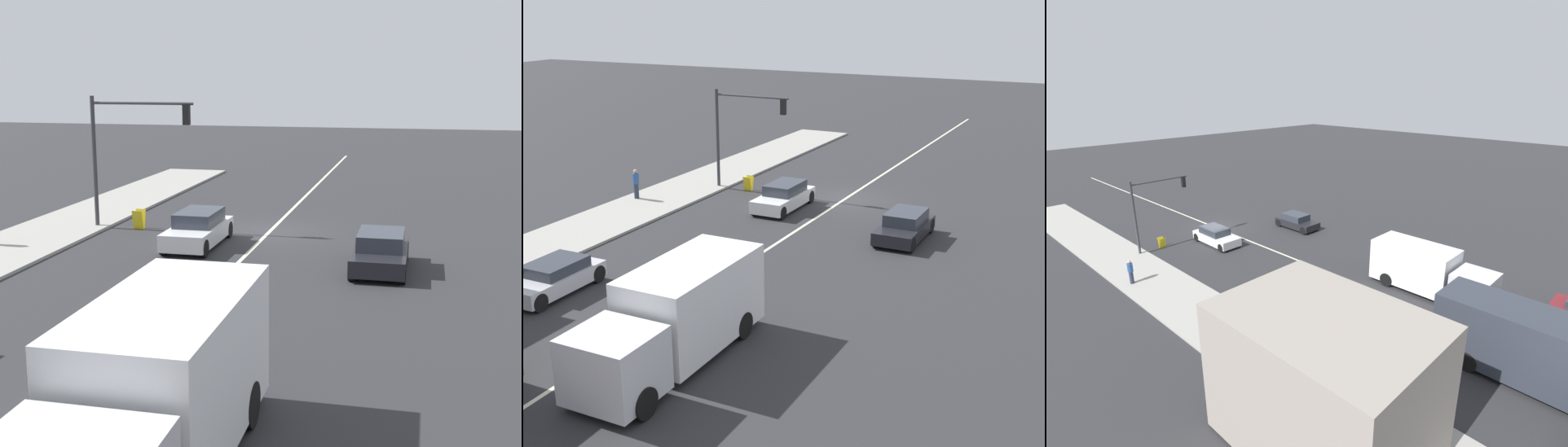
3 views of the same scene
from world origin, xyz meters
The scene contains 7 objects.
ground_plane centered at (0.00, 18.00, 0.00)m, with size 160.00×160.00×0.00m, color #2B2B2D.
lane_marking_center centered at (0.00, 0.00, 0.00)m, with size 0.16×60.00×0.01m, color beige.
traffic_signal_main centered at (6.12, 0.98, 3.90)m, with size 4.59×0.34×5.60m.
warning_aframe_sign centered at (5.66, 0.84, 0.43)m, with size 0.45×0.53×0.84m.
delivery_truck centered at (-2.20, 19.50, 1.47)m, with size 2.44×7.50×2.87m.
sedan_dark centered at (-5.00, 5.30, 0.63)m, with size 1.83×3.98×1.31m.
van_white centered at (2.20, 3.26, 0.66)m, with size 1.76×4.30×1.37m.
Camera 1 is at (-6.35, 29.79, 6.62)m, focal length 50.00 mm.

